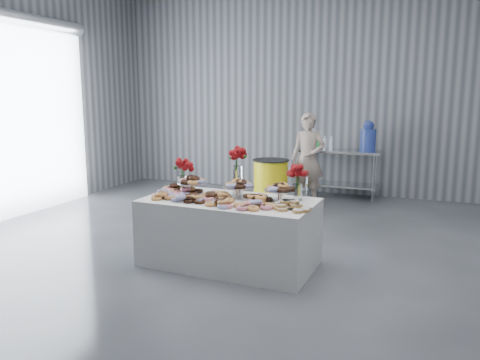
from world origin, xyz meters
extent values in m
plane|color=#3C3E44|center=(0.00, 0.00, 0.00)|extent=(9.00, 9.00, 0.00)
cube|color=gray|center=(0.00, 4.50, 2.00)|extent=(8.00, 0.04, 4.00)
cube|color=white|center=(-3.94, 1.00, 1.50)|extent=(0.05, 3.00, 3.00)
cylinder|color=silver|center=(-3.90, 1.00, 3.05)|extent=(0.24, 3.00, 0.24)
cube|color=white|center=(0.05, 0.10, 0.38)|extent=(1.94, 1.07, 0.75)
cube|color=silver|center=(0.58, 4.10, 0.88)|extent=(1.50, 0.60, 0.04)
cube|color=silver|center=(0.58, 4.10, 0.25)|extent=(1.40, 0.55, 0.03)
cylinder|color=silver|center=(-0.07, 3.85, 0.43)|extent=(0.04, 0.04, 0.86)
cylinder|color=silver|center=(1.23, 3.85, 0.43)|extent=(0.04, 0.04, 0.86)
cylinder|color=silver|center=(-0.07, 4.35, 0.43)|extent=(0.04, 0.04, 0.86)
cylinder|color=silver|center=(1.23, 4.35, 0.43)|extent=(0.04, 0.04, 0.86)
cylinder|color=silver|center=(-0.50, 0.27, 0.81)|extent=(0.06, 0.06, 0.12)
cylinder|color=silver|center=(-0.50, 0.27, 0.88)|extent=(0.36, 0.36, 0.01)
cylinder|color=silver|center=(0.10, 0.24, 0.81)|extent=(0.06, 0.06, 0.12)
cylinder|color=silver|center=(0.10, 0.24, 0.88)|extent=(0.36, 0.36, 0.01)
cylinder|color=silver|center=(0.60, 0.23, 0.81)|extent=(0.06, 0.06, 0.12)
cylinder|color=silver|center=(0.60, 0.23, 0.88)|extent=(0.36, 0.36, 0.01)
cylinder|color=white|center=(-0.69, 0.37, 0.84)|extent=(0.11, 0.11, 0.18)
cylinder|color=#1E5919|center=(-0.69, 0.37, 0.97)|extent=(0.04, 0.04, 0.18)
cylinder|color=white|center=(0.76, 0.37, 0.84)|extent=(0.11, 0.11, 0.18)
cylinder|color=#1E5919|center=(0.76, 0.37, 0.97)|extent=(0.04, 0.04, 0.18)
cylinder|color=silver|center=(0.01, 0.45, 0.82)|extent=(0.14, 0.14, 0.15)
cylinder|color=white|center=(0.01, 0.45, 0.99)|extent=(0.11, 0.11, 0.18)
cylinder|color=#1E5919|center=(0.01, 0.45, 1.12)|extent=(0.04, 0.04, 0.18)
cylinder|color=blue|center=(1.08, 4.10, 1.10)|extent=(0.28, 0.28, 0.40)
sphere|color=blue|center=(1.08, 4.10, 1.36)|extent=(0.20, 0.20, 0.20)
imported|color=#CC8C93|center=(0.18, 3.32, 0.80)|extent=(0.60, 0.41, 1.61)
cylinder|color=yellow|center=(-0.40, 3.01, 0.39)|extent=(0.58, 0.58, 0.79)
cylinder|color=black|center=(-0.40, 3.01, 0.80)|extent=(0.63, 0.63, 0.02)
camera|label=1|loc=(2.02, -4.59, 1.89)|focal=35.00mm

